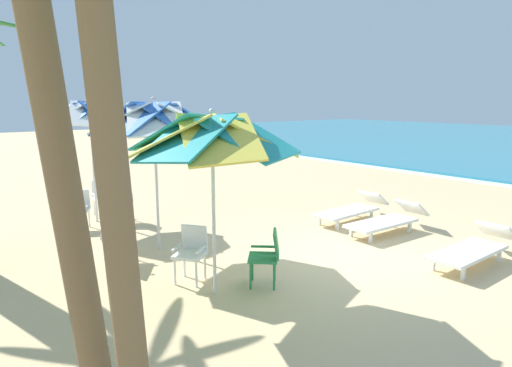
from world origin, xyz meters
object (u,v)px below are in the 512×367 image
object	(u,v)px
sun_lounger_0	(473,248)
palm_tree_4	(46,48)
plastic_chair_2	(114,234)
beach_umbrella_2	(90,115)
sun_lounger_2	(352,209)
sun_lounger_1	(388,220)
beach_umbrella_0	(212,137)
beach_umbrella_1	(154,119)
plastic_chair_4	(102,195)
plastic_chair_1	(191,250)
plastic_chair_0	(267,254)
palm_tree_2	(106,65)
plastic_chair_3	(124,201)
plastic_chair_5	(79,207)

from	to	relation	value
sun_lounger_0	palm_tree_4	world-z (taller)	palm_tree_4
plastic_chair_2	beach_umbrella_2	bearing A→B (deg)	166.95
sun_lounger_2	sun_lounger_0	bearing A→B (deg)	-9.74
sun_lounger_1	beach_umbrella_0	bearing A→B (deg)	-85.80
beach_umbrella_1	plastic_chair_4	size ratio (longest dim) A/B	3.31
plastic_chair_1	plastic_chair_0	bearing A→B (deg)	42.42
plastic_chair_4	palm_tree_2	distance (m)	8.45
beach_umbrella_1	plastic_chair_2	world-z (taller)	beach_umbrella_1
beach_umbrella_1	plastic_chair_4	bearing A→B (deg)	178.40
beach_umbrella_2	plastic_chair_4	xyz separation A→B (m)	(-0.53, 0.33, -1.98)
palm_tree_2	beach_umbrella_2	bearing A→B (deg)	163.04
plastic_chair_1	plastic_chair_3	xyz separation A→B (m)	(-3.98, 0.50, 0.00)
plastic_chair_4	plastic_chair_3	bearing A→B (deg)	9.62
plastic_chair_2	plastic_chair_4	xyz separation A→B (m)	(-3.40, 0.99, 0.00)
plastic_chair_0	sun_lounger_0	size ratio (longest dim) A/B	0.40
beach_umbrella_2	sun_lounger_0	distance (m)	8.29
plastic_chair_4	sun_lounger_0	distance (m)	8.29
plastic_chair_5	palm_tree_2	xyz separation A→B (m)	(6.76, -1.68, 2.54)
plastic_chair_0	beach_umbrella_2	bearing A→B (deg)	-171.44
sun_lounger_0	sun_lounger_2	size ratio (longest dim) A/B	0.99
plastic_chair_4	sun_lounger_2	distance (m)	6.08
plastic_chair_0	sun_lounger_1	world-z (taller)	plastic_chair_0
plastic_chair_0	plastic_chair_4	size ratio (longest dim) A/B	1.00
plastic_chair_3	sun_lounger_1	world-z (taller)	plastic_chair_3
beach_umbrella_0	sun_lounger_0	bearing A→B (deg)	67.93
sun_lounger_1	palm_tree_2	distance (m)	7.69
plastic_chair_0	plastic_chair_1	bearing A→B (deg)	-137.58
plastic_chair_2	palm_tree_2	bearing A→B (deg)	-19.51
plastic_chair_0	sun_lounger_2	size ratio (longest dim) A/B	0.40
sun_lounger_2	palm_tree_2	world-z (taller)	palm_tree_2
plastic_chair_5	palm_tree_4	bearing A→B (deg)	-17.38
sun_lounger_0	palm_tree_4	xyz separation A→B (m)	(-0.36, -6.61, 2.92)
plastic_chair_0	palm_tree_2	xyz separation A→B (m)	(1.82, -2.98, 2.54)
beach_umbrella_2	palm_tree_4	bearing A→B (deg)	-20.39
palm_tree_4	sun_lounger_0	bearing A→B (deg)	86.88
beach_umbrella_2	sun_lounger_1	distance (m)	6.96
sun_lounger_0	palm_tree_2	distance (m)	6.97
beach_umbrella_2	sun_lounger_2	size ratio (longest dim) A/B	1.32
sun_lounger_1	plastic_chair_3	bearing A→B (deg)	-136.28
plastic_chair_1	beach_umbrella_0	bearing A→B (deg)	0.56
plastic_chair_2	palm_tree_2	distance (m)	5.19
plastic_chair_2	sun_lounger_0	size ratio (longest dim) A/B	0.40
beach_umbrella_1	plastic_chair_5	world-z (taller)	beach_umbrella_1
plastic_chair_5	plastic_chair_1	bearing A→B (deg)	6.85
sun_lounger_2	palm_tree_4	world-z (taller)	palm_tree_4
beach_umbrella_1	sun_lounger_2	xyz separation A→B (m)	(0.86, 4.52, -2.18)
beach_umbrella_0	sun_lounger_2	world-z (taller)	beach_umbrella_0
plastic_chair_2	sun_lounger_2	bearing A→B (deg)	82.06
plastic_chair_5	palm_tree_2	size ratio (longest dim) A/B	0.20
plastic_chair_4	plastic_chair_1	bearing A→B (deg)	-3.87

